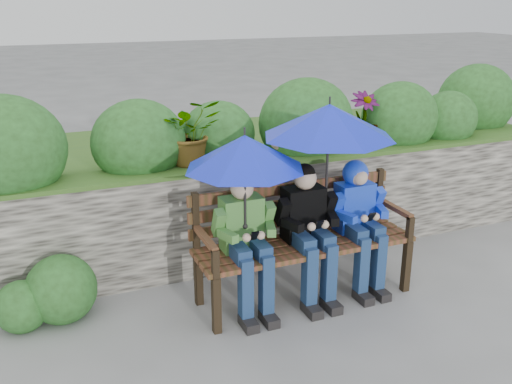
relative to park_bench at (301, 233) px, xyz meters
name	(u,v)px	position (x,y,z in m)	size (l,w,h in m)	color
ground	(260,298)	(-0.36, 0.04, -0.57)	(60.00, 60.00, 0.00)	slate
garden_backdrop	(203,178)	(-0.38, 1.62, 0.07)	(8.00, 2.89, 1.81)	#322F2B
park_bench	(301,233)	(0.00, 0.00, 0.00)	(1.90, 0.56, 1.00)	black
boy_left	(246,237)	(-0.54, -0.09, 0.10)	(0.50, 0.58, 1.18)	#45893A
boy_middle	(308,226)	(0.02, -0.09, 0.10)	(0.51, 0.59, 1.19)	black
boy_right	(359,214)	(0.52, -0.08, 0.13)	(0.49, 0.59, 1.16)	#0A33B5
umbrella_left	(245,152)	(-0.55, -0.09, 0.80)	(0.96, 0.96, 0.83)	#1224D4
umbrella_right	(329,121)	(0.21, -0.02, 0.97)	(1.11, 1.11, 0.98)	#1224D4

